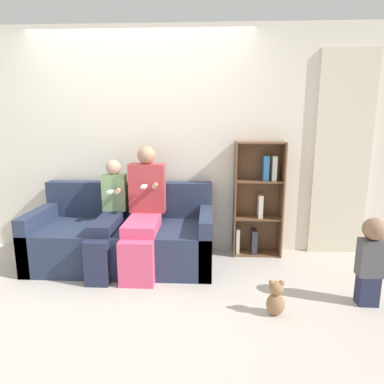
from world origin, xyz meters
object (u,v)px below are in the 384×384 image
Objects in this scene: toddler_standing at (371,257)px; teddy_bear at (276,299)px; adult_seated at (144,208)px; child_seated at (107,218)px; bookshelf at (258,201)px; couch at (124,238)px.

toddler_standing reaches higher than teddy_bear.
adult_seated reaches higher than toddler_standing.
child_seated is 2.47m from toddler_standing.
bookshelf is at bearing 125.36° from toddler_standing.
couch reaches higher than teddy_bear.
child_seated is 3.69× the size of teddy_bear.
couch is at bearing 48.43° from child_seated.
adult_seated is at bearing -160.32° from bookshelf.
adult_seated is 4.20× the size of teddy_bear.
toddler_standing is (2.38, -0.62, -0.12)m from child_seated.
toddler_standing is (2.26, -0.77, 0.14)m from couch.
teddy_bear is (-0.80, -0.20, -0.28)m from toddler_standing.
child_seated is 1.67m from bookshelf.
child_seated is 1.46× the size of toddler_standing.
couch is 0.44m from adult_seated.
child_seated is at bearing -163.08° from bookshelf.
bookshelf is 1.40m from teddy_bear.
couch is 1.46× the size of bookshelf.
adult_seated is at bearing 161.61° from toddler_standing.
adult_seated is 1.66× the size of toddler_standing.
couch is 1.51× the size of adult_seated.
child_seated reaches higher than couch.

